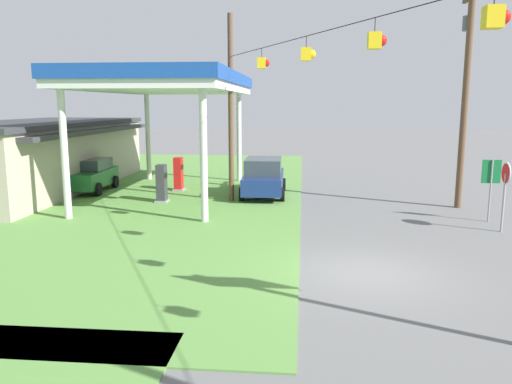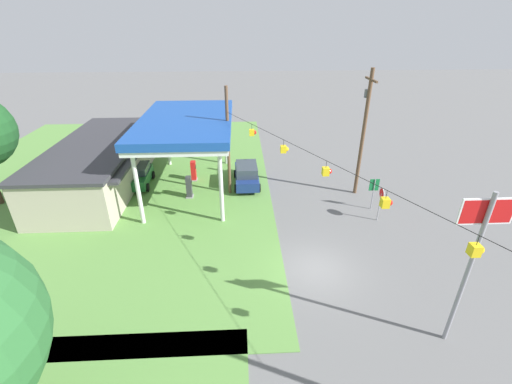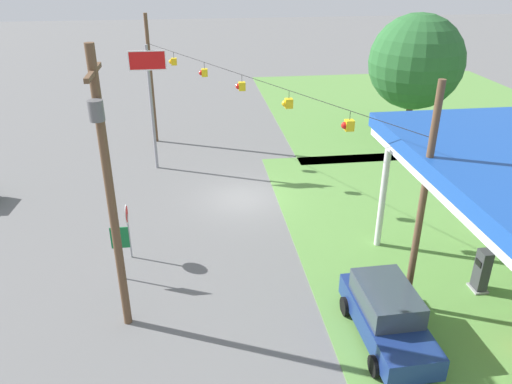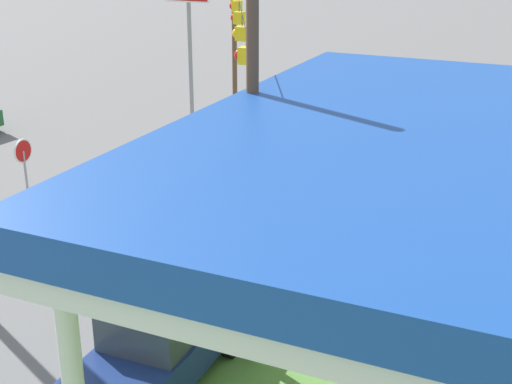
{
  "view_description": "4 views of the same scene",
  "coord_description": "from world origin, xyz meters",
  "px_view_note": "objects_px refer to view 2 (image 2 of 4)",
  "views": [
    {
      "loc": [
        -13.02,
        1.73,
        4.48
      ],
      "look_at": [
        4.47,
        3.37,
        1.39
      ],
      "focal_mm": 35.0,
      "sensor_mm": 36.0,
      "label": 1
    },
    {
      "loc": [
        -15.03,
        4.15,
        12.7
      ],
      "look_at": [
        3.95,
        3.18,
        2.97
      ],
      "focal_mm": 24.0,
      "sensor_mm": 36.0,
      "label": 2
    },
    {
      "loc": [
        23.64,
        -2.44,
        11.86
      ],
      "look_at": [
        1.91,
        0.43,
        1.27
      ],
      "focal_mm": 35.0,
      "sensor_mm": 36.0,
      "label": 3
    },
    {
      "loc": [
        21.81,
        10.64,
        8.96
      ],
      "look_at": [
        3.78,
        2.36,
        1.49
      ],
      "focal_mm": 50.0,
      "sensor_mm": 36.0,
      "label": 4
    }
  ],
  "objects_px": {
    "gas_station_store": "(101,163)",
    "fuel_pump_near": "(189,188)",
    "car_at_pumps_front": "(247,174)",
    "car_at_pumps_rear": "(138,175)",
    "route_sign": "(374,188)",
    "utility_pole_main": "(364,128)",
    "stop_sign_roadside": "(381,197)",
    "gas_station_canopy": "(186,124)",
    "fuel_pump_far": "(194,171)",
    "stop_sign_overhead": "(477,242)"
  },
  "relations": [
    {
      "from": "car_at_pumps_rear",
      "to": "utility_pole_main",
      "type": "distance_m",
      "value": 18.54
    },
    {
      "from": "car_at_pumps_front",
      "to": "utility_pole_main",
      "type": "height_order",
      "value": "utility_pole_main"
    },
    {
      "from": "stop_sign_roadside",
      "to": "stop_sign_overhead",
      "type": "bearing_deg",
      "value": -3.67
    },
    {
      "from": "gas_station_canopy",
      "to": "route_sign",
      "type": "relative_size",
      "value": 4.97
    },
    {
      "from": "gas_station_store",
      "to": "stop_sign_roadside",
      "type": "distance_m",
      "value": 22.3
    },
    {
      "from": "utility_pole_main",
      "to": "stop_sign_overhead",
      "type": "bearing_deg",
      "value": 178.49
    },
    {
      "from": "fuel_pump_far",
      "to": "car_at_pumps_front",
      "type": "distance_m",
      "value": 4.69
    },
    {
      "from": "fuel_pump_near",
      "to": "stop_sign_roadside",
      "type": "distance_m",
      "value": 14.18
    },
    {
      "from": "gas_station_store",
      "to": "fuel_pump_far",
      "type": "xyz_separation_m",
      "value": [
        0.14,
        -7.59,
        -0.98
      ]
    },
    {
      "from": "fuel_pump_near",
      "to": "route_sign",
      "type": "relative_size",
      "value": 0.73
    },
    {
      "from": "fuel_pump_near",
      "to": "fuel_pump_far",
      "type": "xyz_separation_m",
      "value": [
        3.15,
        0.0,
        0.0
      ]
    },
    {
      "from": "car_at_pumps_rear",
      "to": "utility_pole_main",
      "type": "relative_size",
      "value": 0.42
    },
    {
      "from": "car_at_pumps_rear",
      "to": "utility_pole_main",
      "type": "height_order",
      "value": "utility_pole_main"
    },
    {
      "from": "car_at_pumps_rear",
      "to": "route_sign",
      "type": "relative_size",
      "value": 1.7
    },
    {
      "from": "gas_station_store",
      "to": "route_sign",
      "type": "bearing_deg",
      "value": -104.58
    },
    {
      "from": "gas_station_store",
      "to": "gas_station_canopy",
      "type": "bearing_deg",
      "value": -100.75
    },
    {
      "from": "stop_sign_overhead",
      "to": "utility_pole_main",
      "type": "bearing_deg",
      "value": -1.51
    },
    {
      "from": "stop_sign_overhead",
      "to": "route_sign",
      "type": "xyz_separation_m",
      "value": [
        11.45,
        -0.74,
        -3.42
      ]
    },
    {
      "from": "gas_station_canopy",
      "to": "fuel_pump_near",
      "type": "relative_size",
      "value": 6.77
    },
    {
      "from": "gas_station_canopy",
      "to": "fuel_pump_near",
      "type": "xyz_separation_m",
      "value": [
        -1.58,
        -0.0,
        -4.6
      ]
    },
    {
      "from": "gas_station_canopy",
      "to": "car_at_pumps_rear",
      "type": "xyz_separation_m",
      "value": [
        0.89,
        4.55,
        -4.56
      ]
    },
    {
      "from": "fuel_pump_near",
      "to": "stop_sign_overhead",
      "type": "xyz_separation_m",
      "value": [
        -13.96,
        -12.9,
        4.29
      ]
    },
    {
      "from": "stop_sign_overhead",
      "to": "car_at_pumps_rear",
      "type": "bearing_deg",
      "value": 46.75
    },
    {
      "from": "stop_sign_overhead",
      "to": "car_at_pumps_front",
      "type": "bearing_deg",
      "value": 27.57
    },
    {
      "from": "gas_station_canopy",
      "to": "gas_station_store",
      "type": "bearing_deg",
      "value": 79.25
    },
    {
      "from": "gas_station_store",
      "to": "route_sign",
      "type": "relative_size",
      "value": 6.51
    },
    {
      "from": "fuel_pump_far",
      "to": "route_sign",
      "type": "height_order",
      "value": "route_sign"
    },
    {
      "from": "stop_sign_roadside",
      "to": "utility_pole_main",
      "type": "xyz_separation_m",
      "value": [
        4.28,
        0.26,
        3.58
      ]
    },
    {
      "from": "gas_station_canopy",
      "to": "stop_sign_overhead",
      "type": "xyz_separation_m",
      "value": [
        -15.53,
        -12.91,
        -0.32
      ]
    },
    {
      "from": "fuel_pump_near",
      "to": "utility_pole_main",
      "type": "height_order",
      "value": "utility_pole_main"
    },
    {
      "from": "gas_station_canopy",
      "to": "fuel_pump_far",
      "type": "xyz_separation_m",
      "value": [
        1.58,
        -0.0,
        -4.6
      ]
    },
    {
      "from": "fuel_pump_far",
      "to": "utility_pole_main",
      "type": "relative_size",
      "value": 0.18
    },
    {
      "from": "gas_station_canopy",
      "to": "gas_station_store",
      "type": "xyz_separation_m",
      "value": [
        1.44,
        7.59,
        -3.63
      ]
    },
    {
      "from": "gas_station_canopy",
      "to": "fuel_pump_far",
      "type": "height_order",
      "value": "gas_station_canopy"
    },
    {
      "from": "gas_station_store",
      "to": "car_at_pumps_front",
      "type": "bearing_deg",
      "value": -94.59
    },
    {
      "from": "fuel_pump_near",
      "to": "fuel_pump_far",
      "type": "bearing_deg",
      "value": 0.0
    },
    {
      "from": "gas_station_store",
      "to": "stop_sign_overhead",
      "type": "xyz_separation_m",
      "value": [
        -16.97,
        -20.49,
        3.31
      ]
    },
    {
      "from": "car_at_pumps_front",
      "to": "stop_sign_roadside",
      "type": "relative_size",
      "value": 1.89
    },
    {
      "from": "fuel_pump_far",
      "to": "fuel_pump_near",
      "type": "bearing_deg",
      "value": 180.0
    },
    {
      "from": "gas_station_canopy",
      "to": "fuel_pump_near",
      "type": "distance_m",
      "value": 4.87
    },
    {
      "from": "fuel_pump_near",
      "to": "utility_pole_main",
      "type": "relative_size",
      "value": 0.18
    },
    {
      "from": "gas_station_canopy",
      "to": "car_at_pumps_rear",
      "type": "bearing_deg",
      "value": 78.94
    },
    {
      "from": "car_at_pumps_rear",
      "to": "stop_sign_roadside",
      "type": "xyz_separation_m",
      "value": [
        -6.59,
        -18.09,
        0.93
      ]
    },
    {
      "from": "gas_station_store",
      "to": "fuel_pump_far",
      "type": "height_order",
      "value": "gas_station_store"
    },
    {
      "from": "fuel_pump_near",
      "to": "car_at_pumps_rear",
      "type": "relative_size",
      "value": 0.43
    },
    {
      "from": "fuel_pump_near",
      "to": "route_sign",
      "type": "xyz_separation_m",
      "value": [
        -2.51,
        -13.64,
        0.87
      ]
    },
    {
      "from": "stop_sign_overhead",
      "to": "fuel_pump_near",
      "type": "bearing_deg",
      "value": 42.76
    },
    {
      "from": "fuel_pump_far",
      "to": "car_at_pumps_rear",
      "type": "relative_size",
      "value": 0.43
    },
    {
      "from": "gas_station_store",
      "to": "fuel_pump_near",
      "type": "xyz_separation_m",
      "value": [
        -3.02,
        -7.59,
        -0.98
      ]
    },
    {
      "from": "stop_sign_overhead",
      "to": "stop_sign_roadside",
      "type": "bearing_deg",
      "value": -3.67
    }
  ]
}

